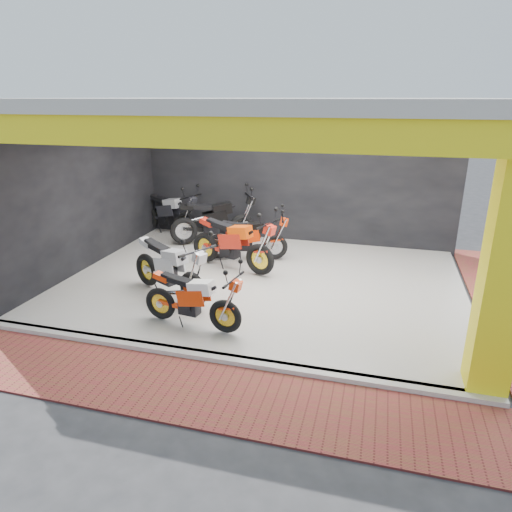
# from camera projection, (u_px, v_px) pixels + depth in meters

# --- Properties ---
(ground) EXTENTS (80.00, 80.00, 0.00)m
(ground) POSITION_uv_depth(u_px,v_px,m) (234.00, 329.00, 7.74)
(ground) COLOR #2D2D30
(ground) RESTS_ON ground
(showroom_floor) EXTENTS (8.00, 6.00, 0.10)m
(showroom_floor) POSITION_uv_depth(u_px,v_px,m) (263.00, 282.00, 9.54)
(showroom_floor) COLOR white
(showroom_floor) RESTS_ON ground
(showroom_ceiling) EXTENTS (8.40, 6.40, 0.20)m
(showroom_ceiling) POSITION_uv_depth(u_px,v_px,m) (264.00, 104.00, 8.37)
(showroom_ceiling) COLOR beige
(showroom_ceiling) RESTS_ON corner_column
(back_wall) EXTENTS (8.20, 0.20, 3.50)m
(back_wall) POSITION_uv_depth(u_px,v_px,m) (294.00, 177.00, 11.80)
(back_wall) COLOR black
(back_wall) RESTS_ON ground
(left_wall) EXTENTS (0.20, 6.20, 3.50)m
(left_wall) POSITION_uv_depth(u_px,v_px,m) (83.00, 192.00, 10.01)
(left_wall) COLOR black
(left_wall) RESTS_ON ground
(corner_column) EXTENTS (0.50, 0.50, 3.50)m
(corner_column) POSITION_uv_depth(u_px,v_px,m) (505.00, 269.00, 5.54)
(corner_column) COLOR yellow
(corner_column) RESTS_ON ground
(header_beam_front) EXTENTS (8.40, 0.30, 0.40)m
(header_beam_front) POSITION_uv_depth(u_px,v_px,m) (205.00, 132.00, 5.74)
(header_beam_front) COLOR yellow
(header_beam_front) RESTS_ON corner_column
(header_beam_right) EXTENTS (0.30, 6.40, 0.40)m
(header_beam_right) POSITION_uv_depth(u_px,v_px,m) (500.00, 124.00, 7.46)
(header_beam_right) COLOR yellow
(header_beam_right) RESTS_ON corner_column
(floor_kerb) EXTENTS (8.00, 0.20, 0.10)m
(floor_kerb) POSITION_uv_depth(u_px,v_px,m) (212.00, 357.00, 6.79)
(floor_kerb) COLOR white
(floor_kerb) RESTS_ON ground
(paver_front) EXTENTS (9.00, 1.40, 0.03)m
(paver_front) POSITION_uv_depth(u_px,v_px,m) (192.00, 390.00, 6.10)
(paver_front) COLOR maroon
(paver_front) RESTS_ON ground
(moto_hero) EXTENTS (1.97, 0.95, 1.16)m
(moto_hero) POSITION_uv_depth(u_px,v_px,m) (225.00, 301.00, 7.19)
(moto_hero) COLOR red
(moto_hero) RESTS_ON showroom_floor
(moto_row_a) EXTENTS (2.34, 1.76, 1.35)m
(moto_row_a) POSITION_uv_depth(u_px,v_px,m) (192.00, 273.00, 8.07)
(moto_row_a) COLOR #B5B8BE
(moto_row_a) RESTS_ON showroom_floor
(moto_row_b) EXTENTS (2.13, 1.19, 1.23)m
(moto_row_b) POSITION_uv_depth(u_px,v_px,m) (275.00, 235.00, 10.51)
(moto_row_b) COLOR red
(moto_row_b) RESTS_ON showroom_floor
(moto_row_c) EXTENTS (2.45, 1.53, 1.40)m
(moto_row_c) POSITION_uv_depth(u_px,v_px,m) (260.00, 244.00, 9.54)
(moto_row_c) COLOR red
(moto_row_c) RESTS_ON showroom_floor
(moto_row_d) EXTENTS (2.48, 1.87, 1.43)m
(moto_row_d) POSITION_uv_depth(u_px,v_px,m) (242.00, 215.00, 11.87)
(moto_row_d) COLOR black
(moto_row_d) RESTS_ON showroom_floor
(moto_row_e) EXTENTS (2.37, 1.46, 1.36)m
(moto_row_e) POSITION_uv_depth(u_px,v_px,m) (186.00, 212.00, 12.28)
(moto_row_e) COLOR black
(moto_row_e) RESTS_ON showroom_floor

